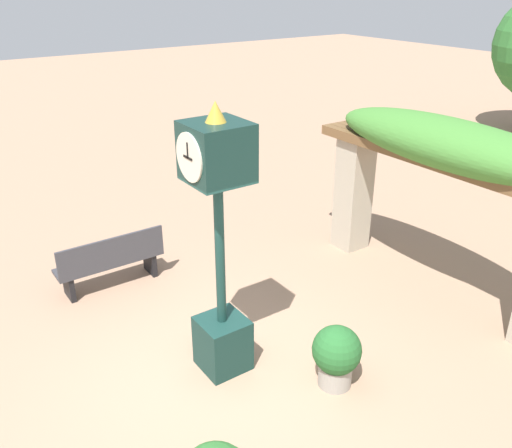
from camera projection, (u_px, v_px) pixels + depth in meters
name	position (u px, v px, depth m)	size (l,w,h in m)	color
ground_plane	(222.00, 379.00, 6.58)	(60.00, 60.00, 0.00)	#9E7A60
pedestal_clock	(220.00, 242.00, 6.10)	(0.63, 0.68, 3.33)	#14332D
pergola	(445.00, 165.00, 7.69)	(4.60, 1.09, 2.68)	#A89E89
potted_plant_near_left	(336.00, 354.00, 6.34)	(0.59, 0.59, 0.79)	gray
park_bench	(111.00, 262.00, 8.37)	(0.42, 1.66, 0.89)	#38383D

